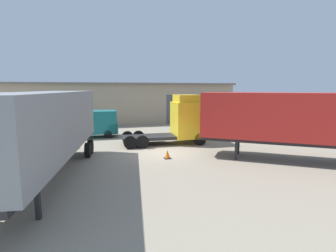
{
  "coord_description": "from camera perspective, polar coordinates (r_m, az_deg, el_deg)",
  "views": [
    {
      "loc": [
        -4.56,
        -17.08,
        4.39
      ],
      "look_at": [
        0.9,
        1.49,
        1.6
      ],
      "focal_mm": 28.0,
      "sensor_mm": 36.0,
      "label": 1
    }
  ],
  "objects": [
    {
      "name": "delivery_van_teal",
      "position": [
        24.59,
        -17.18,
        0.65
      ],
      "size": [
        5.71,
        2.31,
        2.39
      ],
      "rotation": [
        0.0,
        0.0,
        -0.06
      ],
      "color": "#197075",
      "rests_on": "ground_plane"
    },
    {
      "name": "tractor_unit_yellow",
      "position": [
        20.99,
        3.07,
        1.16
      ],
      "size": [
        6.59,
        2.82,
        3.89
      ],
      "rotation": [
        0.0,
        0.0,
        -0.05
      ],
      "color": "yellow",
      "rests_on": "ground_plane"
    },
    {
      "name": "delivery_van_grey",
      "position": [
        26.44,
        12.76,
        1.47
      ],
      "size": [
        4.5,
        6.16,
        2.53
      ],
      "rotation": [
        0.0,
        0.0,
        -1.09
      ],
      "color": "gray",
      "rests_on": "ground_plane"
    },
    {
      "name": "oil_drum",
      "position": [
        20.65,
        -21.1,
        -3.38
      ],
      "size": [
        0.58,
        0.58,
        0.88
      ],
      "color": "#B22D23",
      "rests_on": "ground_plane"
    },
    {
      "name": "warehouse_building",
      "position": [
        35.19,
        -8.94,
        5.08
      ],
      "size": [
        27.58,
        8.03,
        5.06
      ],
      "color": "tan",
      "rests_on": "ground_plane"
    },
    {
      "name": "container_trailer_blue",
      "position": [
        17.31,
        26.72,
        1.46
      ],
      "size": [
        10.6,
        8.66,
        4.13
      ],
      "rotation": [
        0.0,
        0.0,
        2.51
      ],
      "color": "red",
      "rests_on": "ground_plane"
    },
    {
      "name": "ground_plane",
      "position": [
        18.22,
        -1.39,
        -5.74
      ],
      "size": [
        60.0,
        60.0,
        0.0
      ],
      "primitive_type": "plane",
      "color": "gray"
    },
    {
      "name": "traffic_cone",
      "position": [
        16.59,
        -0.13,
        -6.24
      ],
      "size": [
        0.4,
        0.4,
        0.55
      ],
      "color": "black",
      "rests_on": "ground_plane"
    },
    {
      "name": "container_trailer_orange",
      "position": [
        13.43,
        -24.99,
        0.1
      ],
      "size": [
        4.33,
        12.28,
        4.23
      ],
      "rotation": [
        0.0,
        0.0,
        -1.73
      ],
      "color": "gray",
      "rests_on": "ground_plane"
    }
  ]
}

